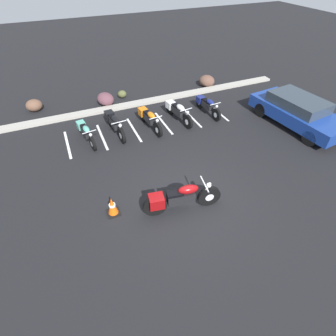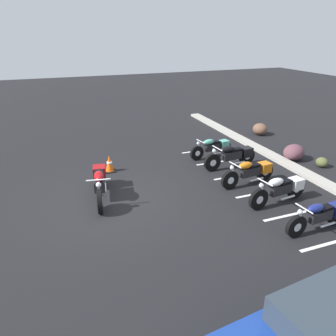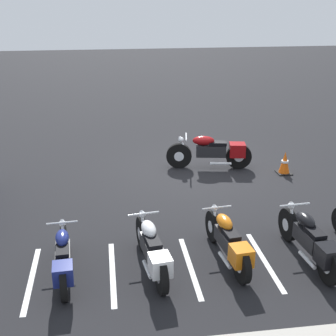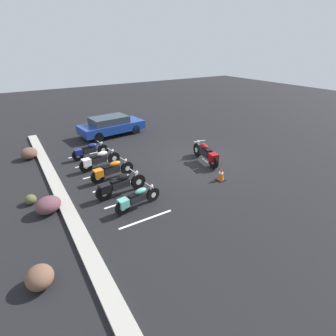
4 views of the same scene
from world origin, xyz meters
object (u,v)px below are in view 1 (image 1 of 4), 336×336
(parked_bike_1, at_px, (114,123))
(landscape_rock_2, at_px, (105,99))
(landscape_rock_0, at_px, (34,105))
(parked_bike_2, at_px, (149,118))
(motorcycle_maroon_featured, at_px, (179,198))
(parked_bike_0, at_px, (86,132))
(car_blue, at_px, (298,111))
(landscape_rock_1, at_px, (122,94))
(traffic_cone, at_px, (112,206))
(landscape_rock_3, at_px, (207,81))
(parked_bike_4, at_px, (207,105))
(parked_bike_3, at_px, (177,111))

(parked_bike_1, xyz_separation_m, landscape_rock_2, (0.22, 2.71, -0.15))
(landscape_rock_0, bearing_deg, parked_bike_2, -38.35)
(motorcycle_maroon_featured, distance_m, parked_bike_0, 5.35)
(car_blue, bearing_deg, landscape_rock_1, -138.08)
(car_blue, height_order, landscape_rock_0, car_blue)
(parked_bike_2, relative_size, traffic_cone, 3.34)
(parked_bike_0, xyz_separation_m, parked_bike_2, (2.78, -0.04, 0.03))
(parked_bike_1, relative_size, landscape_rock_3, 2.54)
(landscape_rock_1, bearing_deg, parked_bike_4, -44.96)
(parked_bike_0, xyz_separation_m, traffic_cone, (0.02, -4.32, -0.11))
(parked_bike_2, distance_m, traffic_cone, 5.08)
(car_blue, relative_size, landscape_rock_2, 4.68)
(parked_bike_1, height_order, parked_bike_3, parked_bike_1)
(car_blue, xyz_separation_m, landscape_rock_1, (-6.49, 5.84, -0.49))
(car_blue, bearing_deg, parked_bike_3, -124.02)
(parked_bike_3, xyz_separation_m, traffic_cone, (-4.20, -4.37, -0.15))
(motorcycle_maroon_featured, relative_size, parked_bike_4, 1.19)
(parked_bike_2, xyz_separation_m, parked_bike_3, (1.45, 0.10, 0.01))
(motorcycle_maroon_featured, bearing_deg, landscape_rock_2, 102.80)
(landscape_rock_1, height_order, traffic_cone, traffic_cone)
(parked_bike_1, relative_size, parked_bike_2, 1.05)
(parked_bike_4, distance_m, car_blue, 4.07)
(motorcycle_maroon_featured, xyz_separation_m, landscape_rock_3, (5.49, 7.85, -0.19))
(landscape_rock_3, height_order, traffic_cone, traffic_cone)
(parked_bike_1, xyz_separation_m, parked_bike_4, (4.53, -0.09, -0.05))
(parked_bike_4, xyz_separation_m, landscape_rock_3, (1.61, 2.79, -0.11))
(motorcycle_maroon_featured, xyz_separation_m, car_blue, (7.06, 2.53, 0.17))
(parked_bike_4, bearing_deg, landscape_rock_0, -118.65)
(traffic_cone, bearing_deg, landscape_rock_0, 103.56)
(parked_bike_2, height_order, landscape_rock_2, parked_bike_2)
(parked_bike_2, bearing_deg, landscape_rock_0, -134.74)
(parked_bike_2, bearing_deg, landscape_rock_2, -162.51)
(parked_bike_0, distance_m, landscape_rock_1, 4.20)
(car_blue, bearing_deg, landscape_rock_3, -169.69)
(motorcycle_maroon_featured, distance_m, parked_bike_1, 5.20)
(parked_bike_4, xyz_separation_m, car_blue, (3.18, -2.53, 0.25))
(parked_bike_0, bearing_deg, parked_bike_2, 80.27)
(parked_bike_0, xyz_separation_m, landscape_rock_2, (1.48, 2.88, -0.10))
(landscape_rock_2, bearing_deg, parked_bike_3, -45.82)
(parked_bike_2, bearing_deg, parked_bike_0, -97.31)
(parked_bike_3, bearing_deg, parked_bike_0, -96.43)
(parked_bike_3, relative_size, landscape_rock_1, 4.66)
(parked_bike_0, height_order, landscape_rock_2, parked_bike_0)
(motorcycle_maroon_featured, bearing_deg, car_blue, 29.41)
(parked_bike_4, bearing_deg, motorcycle_maroon_featured, -41.16)
(car_blue, distance_m, landscape_rock_3, 5.56)
(car_blue, xyz_separation_m, traffic_cone, (-8.95, -1.86, -0.38))
(parked_bike_1, height_order, landscape_rock_1, parked_bike_1)
(parked_bike_3, height_order, traffic_cone, parked_bike_3)
(parked_bike_3, height_order, car_blue, car_blue)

